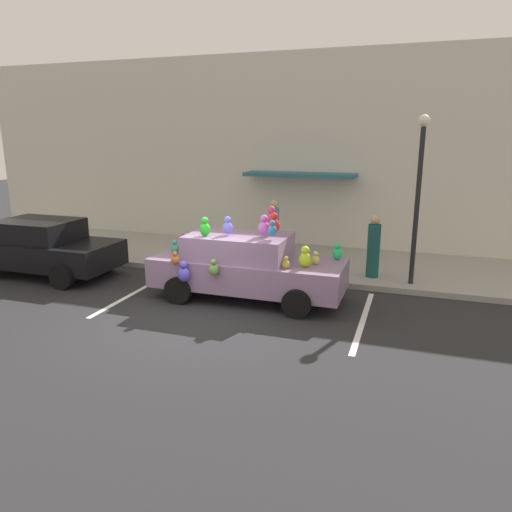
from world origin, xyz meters
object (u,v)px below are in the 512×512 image
at_px(street_lamp_post, 419,184).
at_px(pedestrian_walking_past, 273,232).
at_px(plush_covered_car, 245,266).
at_px(teddy_bear_on_sidewalk, 227,255).
at_px(parked_sedan_behind, 44,247).
at_px(pedestrian_near_shopfront, 373,248).

height_order(street_lamp_post, pedestrian_walking_past, street_lamp_post).
xyz_separation_m(plush_covered_car, teddy_bear_on_sidewalk, (-1.36, 2.22, -0.39)).
bearing_deg(plush_covered_car, parked_sedan_behind, 179.31).
distance_m(plush_covered_car, pedestrian_near_shopfront, 3.57).
bearing_deg(street_lamp_post, teddy_bear_on_sidewalk, 177.38).
distance_m(plush_covered_car, pedestrian_walking_past, 3.30).
bearing_deg(plush_covered_car, pedestrian_walking_past, 95.14).
xyz_separation_m(street_lamp_post, pedestrian_walking_past, (-4.02, 1.29, -1.68)).
bearing_deg(teddy_bear_on_sidewalk, pedestrian_near_shopfront, 0.96).
distance_m(pedestrian_near_shopfront, pedestrian_walking_past, 3.19).
height_order(plush_covered_car, parked_sedan_behind, plush_covered_car).
height_order(parked_sedan_behind, pedestrian_walking_past, pedestrian_walking_past).
xyz_separation_m(parked_sedan_behind, pedestrian_near_shopfront, (8.68, 2.22, 0.13)).
bearing_deg(teddy_bear_on_sidewalk, parked_sedan_behind, -154.84).
xyz_separation_m(plush_covered_car, pedestrian_walking_past, (-0.30, 3.28, 0.16)).
bearing_deg(pedestrian_walking_past, parked_sedan_behind, -150.37).
height_order(teddy_bear_on_sidewalk, pedestrian_walking_past, pedestrian_walking_past).
relative_size(teddy_bear_on_sidewalk, pedestrian_walking_past, 0.33).
xyz_separation_m(teddy_bear_on_sidewalk, pedestrian_near_shopfront, (4.10, 0.07, 0.50)).
distance_m(parked_sedan_behind, pedestrian_near_shopfront, 8.96).
bearing_deg(parked_sedan_behind, plush_covered_car, -0.69).
relative_size(plush_covered_car, street_lamp_post, 1.10).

